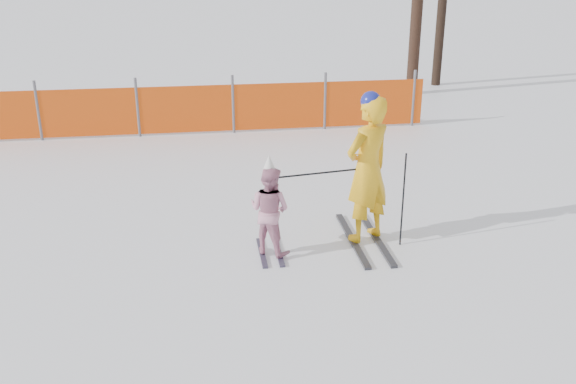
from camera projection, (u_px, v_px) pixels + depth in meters
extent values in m
plane|color=white|center=(294.00, 284.00, 7.76)|extent=(120.00, 120.00, 0.00)
cube|color=black|center=(352.00, 240.00, 8.86)|extent=(0.09, 1.71, 0.04)
cube|color=black|center=(376.00, 238.00, 8.90)|extent=(0.09, 1.71, 0.04)
imported|color=yellow|center=(368.00, 169.00, 8.51)|extent=(0.87, 0.79, 2.00)
sphere|color=navy|center=(371.00, 101.00, 8.17)|extent=(0.26, 0.26, 0.26)
cube|color=black|center=(262.00, 253.00, 8.50)|extent=(0.09, 0.85, 0.03)
cube|color=black|center=(278.00, 252.00, 8.53)|extent=(0.09, 0.85, 0.03)
imported|color=pink|center=(270.00, 210.00, 8.29)|extent=(0.73, 0.71, 1.19)
cone|color=silver|center=(269.00, 164.00, 8.06)|extent=(0.19, 0.19, 0.24)
cylinder|color=black|center=(403.00, 200.00, 8.53)|extent=(0.02, 0.02, 1.31)
cylinder|color=black|center=(320.00, 173.00, 8.32)|extent=(1.10, 0.19, 0.02)
cylinder|color=#595960|center=(38.00, 111.00, 13.15)|extent=(0.06, 0.06, 1.25)
cylinder|color=#595960|center=(138.00, 108.00, 13.41)|extent=(0.06, 0.06, 1.25)
cylinder|color=#595960|center=(233.00, 104.00, 13.68)|extent=(0.06, 0.06, 1.25)
cylinder|color=#595960|center=(325.00, 101.00, 13.95)|extent=(0.06, 0.06, 1.25)
cylinder|color=#595960|center=(413.00, 98.00, 14.21)|extent=(0.06, 0.06, 1.25)
cube|color=#DC490B|center=(44.00, 114.00, 13.19)|extent=(16.19, 0.03, 1.00)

